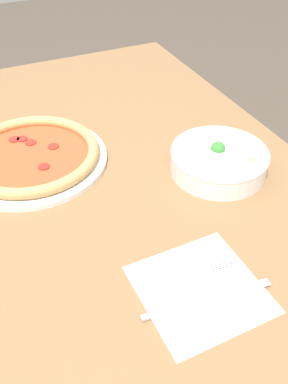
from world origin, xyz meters
TOP-DOWN VIEW (x-y plane):
  - ground_plane at (0.00, 0.00)m, footprint 8.00×8.00m
  - dining_table at (0.00, 0.00)m, footprint 1.24×0.91m
  - pizza at (-0.06, -0.14)m, footprint 0.35×0.35m
  - bowl at (0.15, 0.24)m, footprint 0.22×0.22m
  - napkin at (0.42, 0.03)m, footprint 0.20×0.20m
  - fork at (0.39, 0.03)m, footprint 0.03×0.18m
  - knife at (0.44, 0.02)m, footprint 0.04×0.23m

SIDE VIEW (x-z plane):
  - ground_plane at x=0.00m, z-range 0.00..0.00m
  - dining_table at x=0.00m, z-range 0.27..1.01m
  - napkin at x=0.42m, z-range 0.74..0.74m
  - knife at x=0.44m, z-range 0.74..0.75m
  - fork at x=0.39m, z-range 0.74..0.75m
  - pizza at x=-0.06m, z-range 0.74..0.77m
  - bowl at x=0.15m, z-range 0.73..0.80m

